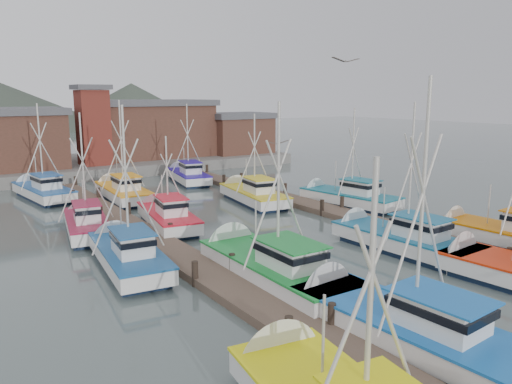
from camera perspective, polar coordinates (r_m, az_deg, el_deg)
ground at (r=29.39m, az=5.25°, el=-6.21°), size 260.00×260.00×0.00m
dock_left at (r=29.13m, az=-10.72°, el=-6.08°), size 2.30×46.00×1.50m
dock_right at (r=36.76m, az=9.69°, el=-2.46°), size 2.30×46.00×1.50m
quay at (r=61.80m, az=-17.12°, el=3.03°), size 44.00×16.00×1.20m
shed_center at (r=63.42m, az=-12.12°, el=7.18°), size 14.84×9.54×6.90m
shed_right at (r=65.84m, az=-2.13°, el=6.81°), size 8.48×6.36×5.20m
lookout_tower at (r=56.95m, az=-18.12°, el=7.34°), size 3.60×3.60×8.50m
boat_0 at (r=19.15m, az=15.71°, el=-14.11°), size 4.09×9.91×10.18m
boat_4 at (r=24.15m, az=1.40°, el=-8.33°), size 3.82×10.07×9.34m
boat_5 at (r=29.57m, az=15.74°, el=-5.10°), size 3.68×9.24×9.14m
boat_6 at (r=26.63m, az=-14.58°, el=-6.83°), size 3.62×8.75×8.92m
boat_7 at (r=32.66m, az=26.33°, el=-4.33°), size 3.54×8.98×8.65m
boat_8 at (r=34.14m, az=-10.24°, el=-2.72°), size 3.80×8.47×6.73m
boat_9 at (r=40.96m, az=-0.58°, el=-0.24°), size 4.01×9.11×7.98m
boat_10 at (r=33.54m, az=-18.86°, el=-3.38°), size 3.66×7.92×8.20m
boat_11 at (r=40.48m, az=10.06°, el=-0.55°), size 3.99×9.04×8.47m
boat_12 at (r=43.70m, az=-15.14°, el=0.09°), size 3.63×9.05×9.05m
boat_13 at (r=51.04m, az=-7.91°, el=1.91°), size 4.15×8.82×8.53m
boat_14 at (r=46.26m, az=-23.33°, el=0.16°), size 3.72×9.08×8.76m
gull_near at (r=21.75m, az=10.22°, el=14.57°), size 1.55×0.62×0.24m
gull_far at (r=28.51m, az=2.47°, el=5.63°), size 1.54×0.60×0.24m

